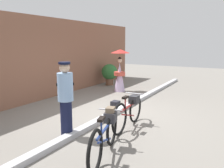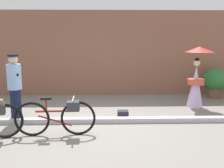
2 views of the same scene
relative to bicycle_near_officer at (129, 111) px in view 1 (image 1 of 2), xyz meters
name	(u,v)px [view 1 (image 1 of 2)]	position (x,y,z in m)	size (l,w,h in m)	color
ground_plane	(114,114)	(0.71, 0.82, -0.43)	(30.00, 30.00, 0.00)	gray
building_wall	(32,59)	(0.71, 4.19, 1.09)	(14.00, 0.40, 3.03)	brown
sidewalk_curb	(114,113)	(0.71, 0.82, -0.37)	(14.00, 0.20, 0.12)	#B2B2B7
bicycle_near_officer	(129,111)	(0.00, 0.00, 0.00)	(1.72, 0.48, 0.84)	black
bicycle_far_side	(106,133)	(-1.52, -0.25, 0.01)	(1.78, 0.63, 0.83)	black
person_officer	(66,98)	(-1.20, 0.97, 0.47)	(0.34, 0.34, 1.68)	#141938
person_with_parasol	(120,70)	(3.75, 2.26, 0.50)	(0.84, 0.84, 1.81)	silver
potted_plant_by_door	(110,73)	(4.84, 3.39, 0.18)	(0.81, 0.79, 1.05)	brown
backpack_on_pavement	(116,104)	(1.47, 1.20, -0.33)	(0.28, 0.24, 0.19)	#26262D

